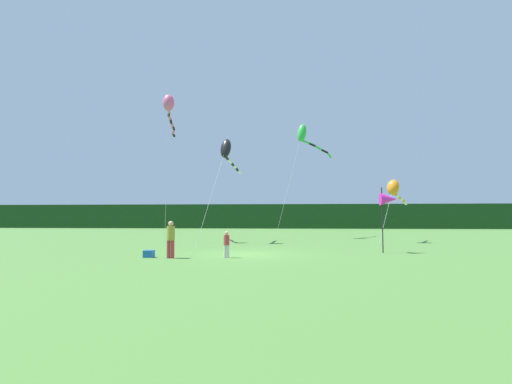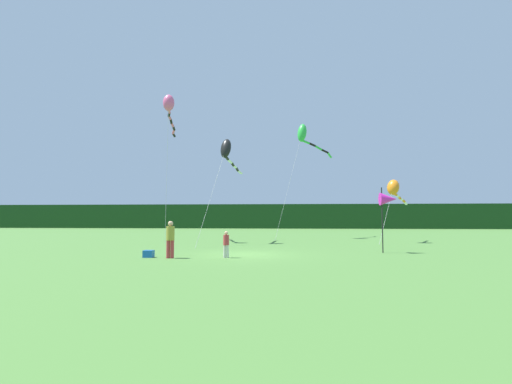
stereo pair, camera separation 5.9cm
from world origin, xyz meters
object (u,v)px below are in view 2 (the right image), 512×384
object	(u,v)px
person_child	(226,243)
kite_black	(227,151)
kite_green	(304,135)
cooler_box	(149,254)
person_adult	(170,237)
kite_rainbow	(169,107)
banner_flag_pole	(388,200)
kite_orange	(394,189)

from	to	relation	value
person_child	kite_black	distance (m)	11.83
kite_green	cooler_box	bearing A→B (deg)	-115.87
person_adult	kite_rainbow	xyz separation A→B (m)	(-3.81, 11.08, 9.75)
person_adult	kite_black	bearing A→B (deg)	84.43
kite_black	person_child	bearing A→B (deg)	-80.81
person_adult	kite_green	bearing A→B (deg)	67.53
cooler_box	person_child	bearing A→B (deg)	2.62
banner_flag_pole	kite_green	bearing A→B (deg)	105.44
kite_rainbow	kite_orange	xyz separation A→B (m)	(17.59, 0.87, -6.61)
kite_orange	kite_green	bearing A→B (deg)	139.92
person_adult	kite_black	distance (m)	11.96
banner_flag_pole	kite_orange	xyz separation A→B (m)	(2.71, 8.39, 1.23)
kite_rainbow	kite_green	xyz separation A→B (m)	(11.03, 6.38, -1.07)
kite_rainbow	kite_black	world-z (taller)	kite_rainbow
person_adult	kite_green	world-z (taller)	kite_green
banner_flag_pole	kite_black	size ratio (longest dim) A/B	0.45
person_adult	banner_flag_pole	bearing A→B (deg)	17.80
person_adult	cooler_box	xyz separation A→B (m)	(-1.13, 0.23, -0.81)
kite_rainbow	kite_black	distance (m)	6.17
person_adult	kite_rainbow	distance (m)	15.24
cooler_box	kite_green	world-z (taller)	kite_green
person_adult	kite_orange	xyz separation A→B (m)	(13.78, 11.95, 3.15)
cooler_box	kite_orange	distance (m)	19.37
banner_flag_pole	kite_green	distance (m)	15.94
banner_flag_pole	kite_rainbow	xyz separation A→B (m)	(-14.87, 7.53, 7.83)
person_child	kite_rainbow	world-z (taller)	kite_rainbow
person_child	banner_flag_pole	size ratio (longest dim) A/B	0.35
cooler_box	kite_orange	world-z (taller)	kite_orange
cooler_box	kite_green	xyz separation A→B (m)	(8.36, 17.23, 9.49)
kite_rainbow	kite_green	bearing A→B (deg)	30.06
person_child	kite_green	xyz separation A→B (m)	(4.61, 17.06, 8.96)
banner_flag_pole	kite_orange	world-z (taller)	kite_orange
cooler_box	kite_black	size ratio (longest dim) A/B	0.06
kite_black	kite_orange	bearing A→B (deg)	7.28
kite_green	kite_orange	bearing A→B (deg)	-40.08
cooler_box	kite_rainbow	size ratio (longest dim) A/B	0.04
cooler_box	kite_black	distance (m)	12.34
person_child	kite_green	size ratio (longest dim) A/B	0.12
person_adult	banner_flag_pole	size ratio (longest dim) A/B	0.49
person_adult	kite_rainbow	size ratio (longest dim) A/B	0.15
kite_green	kite_orange	xyz separation A→B (m)	(6.56, -5.52, -5.54)
kite_green	kite_orange	size ratio (longest dim) A/B	2.18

